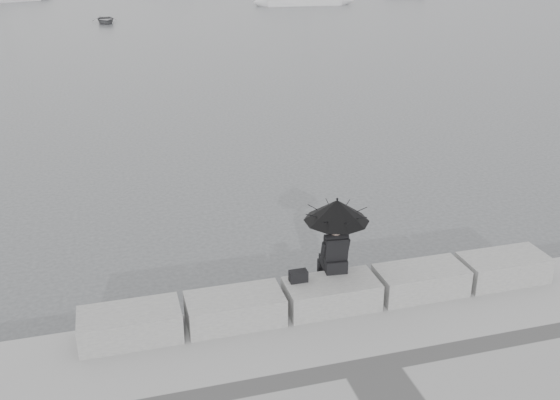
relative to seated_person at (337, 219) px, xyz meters
name	(u,v)px	position (x,y,z in m)	size (l,w,h in m)	color
ground	(322,317)	(-0.19, 0.09, -2.00)	(360.00, 360.00, 0.00)	#414346
stone_block_far_left	(130,325)	(-3.59, -0.36, -1.25)	(1.60, 0.80, 0.50)	slate
stone_block_left	(235,309)	(-1.89, -0.36, -1.25)	(1.60, 0.80, 0.50)	slate
stone_block_centre	(331,294)	(-0.19, -0.36, -1.25)	(1.60, 0.80, 0.50)	slate
stone_block_right	(420,281)	(1.51, -0.36, -1.25)	(1.60, 0.80, 0.50)	slate
stone_block_far_right	(503,268)	(3.21, -0.36, -1.25)	(1.60, 0.80, 0.50)	slate
seated_person	(337,219)	(0.00, 0.00, 0.00)	(1.13, 1.13, 1.39)	black
bag	(298,276)	(-0.73, -0.18, -0.90)	(0.31, 0.18, 0.20)	black
sailboat_right	(303,0)	(16.60, 53.93, -1.47)	(7.72, 2.99, 12.90)	silver
dinghy	(105,20)	(-3.02, 44.64, -1.75)	(2.95, 1.25, 0.50)	gray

